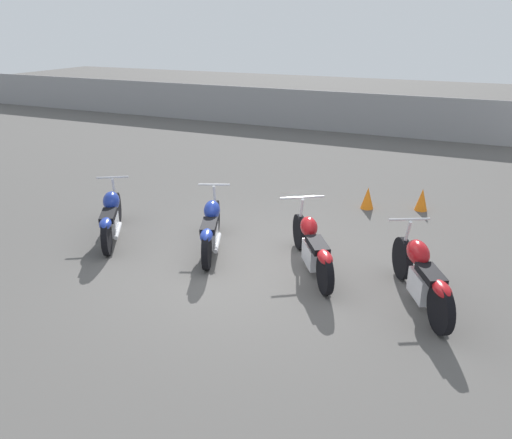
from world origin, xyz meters
name	(u,v)px	position (x,y,z in m)	size (l,w,h in m)	color
ground_plane	(245,266)	(0.00, 0.00, 0.00)	(60.00, 60.00, 0.00)	#514F4C
fence_back	(381,115)	(0.00, 10.91, 0.70)	(40.00, 0.04, 1.40)	gray
motorcycle_slot_0	(111,216)	(-2.67, 0.05, 0.42)	(1.19, 1.80, 0.96)	black
motorcycle_slot_1	(211,227)	(-0.79, 0.33, 0.42)	(0.96, 1.97, 0.98)	black
motorcycle_slot_2	(312,246)	(1.01, 0.31, 0.40)	(1.33, 1.89, 0.97)	black
motorcycle_slot_3	(422,275)	(2.68, -0.05, 0.44)	(1.09, 1.90, 1.01)	black
traffic_cone_near	(422,200)	(2.25, 3.81, 0.23)	(0.26, 0.26, 0.47)	orange
traffic_cone_far	(368,198)	(1.20, 3.46, 0.23)	(0.27, 0.27, 0.46)	orange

